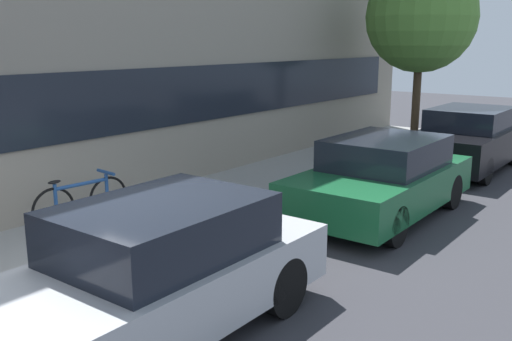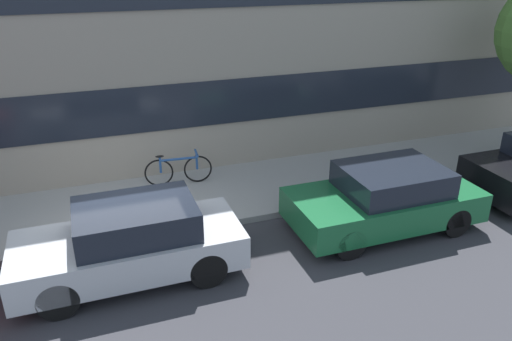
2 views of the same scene
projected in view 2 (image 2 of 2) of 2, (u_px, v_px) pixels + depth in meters
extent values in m
plane|color=#333338|center=(127.00, 245.00, 9.68)|extent=(56.00, 56.00, 0.00)
cube|color=gray|center=(119.00, 210.00, 10.87)|extent=(28.00, 2.82, 0.14)
cube|color=gray|center=(90.00, 4.00, 10.82)|extent=(28.00, 0.90, 8.38)
cube|color=#1E232D|center=(105.00, 114.00, 11.35)|extent=(25.76, 0.04, 1.10)
cube|color=#B2B5BA|center=(130.00, 249.00, 8.55)|extent=(3.83, 1.63, 0.60)
cube|color=black|center=(136.00, 219.00, 8.37)|extent=(1.99, 1.44, 0.52)
cylinder|color=black|center=(58.00, 300.00, 7.64)|extent=(0.65, 0.18, 0.65)
cylinder|color=black|center=(58.00, 251.00, 8.89)|extent=(0.65, 0.18, 0.65)
cylinder|color=black|center=(208.00, 270.00, 8.38)|extent=(0.65, 0.18, 0.65)
cylinder|color=black|center=(189.00, 228.00, 9.63)|extent=(0.65, 0.18, 0.65)
cube|color=#195B33|center=(383.00, 204.00, 10.12)|extent=(3.84, 1.78, 0.59)
cube|color=black|center=(392.00, 179.00, 9.95)|extent=(2.00, 1.56, 0.49)
cylinder|color=black|center=(350.00, 244.00, 9.15)|extent=(0.61, 0.18, 0.61)
cylinder|color=black|center=(312.00, 206.00, 10.53)|extent=(0.61, 0.18, 0.61)
cylinder|color=black|center=(456.00, 222.00, 9.89)|extent=(0.61, 0.18, 0.61)
cylinder|color=black|center=(408.00, 189.00, 11.27)|extent=(0.61, 0.18, 0.61)
cylinder|color=black|center=(482.00, 177.00, 11.90)|extent=(0.58, 0.18, 0.58)
torus|color=black|center=(198.00, 169.00, 11.88)|extent=(0.67, 0.10, 0.67)
torus|color=black|center=(159.00, 173.00, 11.67)|extent=(0.67, 0.10, 0.67)
cylinder|color=#234C8C|center=(178.00, 159.00, 11.65)|extent=(0.87, 0.14, 0.06)
cylinder|color=#234C8C|center=(160.00, 165.00, 11.60)|extent=(0.06, 0.06, 0.38)
cylinder|color=#234C8C|center=(197.00, 162.00, 11.80)|extent=(0.06, 0.06, 0.38)
ellipsoid|color=black|center=(160.00, 156.00, 11.52)|extent=(0.21, 0.10, 0.05)
cylinder|color=#234C8C|center=(196.00, 153.00, 11.71)|extent=(0.09, 0.44, 0.05)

